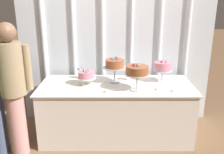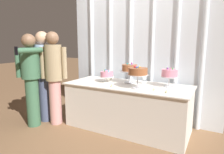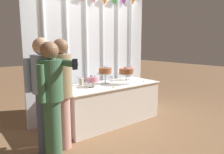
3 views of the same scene
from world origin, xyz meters
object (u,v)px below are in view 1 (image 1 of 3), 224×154
cake_display_midright (136,71)px  guest_man_dark_suit (11,85)px  cake_table (115,110)px  flower_vase (81,73)px  tealight_far_left (104,92)px  cake_display_midleft (114,65)px  cake_display_leftmost (85,75)px  tealight_near_left (155,89)px  cake_display_rightmost (161,67)px  tealight_near_right (171,91)px  wine_glass (130,73)px

cake_display_midright → guest_man_dark_suit: size_ratio=0.22×
cake_table → guest_man_dark_suit: size_ratio=1.26×
flower_vase → tealight_far_left: (0.35, -0.54, -0.06)m
cake_table → cake_display_midleft: (-0.02, 0.12, 0.61)m
cake_display_leftmost → tealight_near_left: bearing=-12.7°
cake_display_leftmost → cake_display_rightmost: size_ratio=0.80×
cake_display_leftmost → tealight_far_left: 0.40m
tealight_far_left → flower_vase: bearing=122.7°
tealight_near_left → guest_man_dark_suit: size_ratio=0.02×
cake_display_leftmost → cake_display_rightmost: cake_display_rightmost is taller
cake_display_midleft → tealight_near_right: 0.83m
cake_display_leftmost → tealight_near_left: (0.88, -0.20, -0.12)m
wine_glass → cake_display_leftmost: bearing=-162.7°
cake_display_midright → tealight_far_left: (-0.38, -0.08, -0.23)m
wine_glass → cake_display_rightmost: bearing=-6.8°
cake_display_midleft → wine_glass: (0.22, 0.07, -0.14)m
cake_display_midright → flower_vase: (-0.73, 0.46, -0.17)m
cake_display_midleft → wine_glass: size_ratio=2.61×
cake_display_midleft → tealight_far_left: (-0.11, -0.40, -0.23)m
flower_vase → cake_display_midleft: bearing=-17.2°
cake_display_rightmost → tealight_far_left: bearing=-151.2°
cake_display_rightmost → guest_man_dark_suit: (-1.81, -0.56, -0.06)m
cake_display_midright → flower_vase: cake_display_midright is taller
flower_vase → tealight_near_left: bearing=-25.0°
tealight_far_left → tealight_near_left: (0.63, 0.09, -0.00)m
cake_display_midright → guest_man_dark_suit: bearing=-171.1°
tealight_near_right → tealight_near_left: bearing=161.7°
tealight_far_left → tealight_near_right: 0.81m
cake_display_midleft → wine_glass: cake_display_midleft is taller
cake_display_midleft → cake_display_midright: 0.41m
wine_glass → guest_man_dark_suit: guest_man_dark_suit is taller
cake_display_rightmost → tealight_far_left: (-0.76, -0.42, -0.19)m
cake_display_rightmost → wine_glass: bearing=173.2°
cake_table → cake_display_rightmost: size_ratio=6.30×
cake_display_midleft → tealight_near_left: (0.51, -0.31, -0.23)m
cake_table → cake_display_leftmost: bearing=179.4°
cake_display_rightmost → tealight_near_left: 0.41m
cake_table → tealight_near_left: 0.66m
tealight_near_right → cake_display_midright: bearing=172.1°
cake_display_leftmost → cake_display_rightmost: 1.02m
cake_display_midright → cake_display_rightmost: 0.50m
cake_display_midleft → flower_vase: bearing=162.8°
cake_display_rightmost → tealight_near_right: 0.44m
cake_display_midright → cake_table: bearing=142.1°
wine_glass → tealight_far_left: bearing=-125.8°
cake_display_leftmost → cake_display_midright: (0.64, -0.20, 0.12)m
wine_glass → tealight_near_right: 0.66m
cake_display_leftmost → guest_man_dark_suit: 0.90m
tealight_far_left → cake_display_midleft: bearing=73.9°
cake_display_rightmost → tealight_near_left: (-0.13, -0.33, -0.19)m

